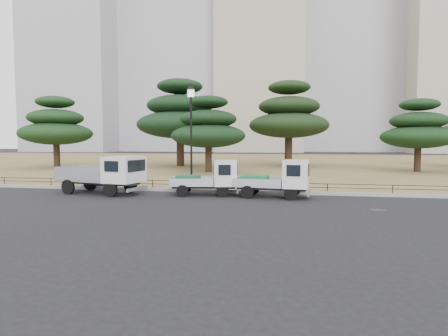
% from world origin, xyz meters
% --- Properties ---
extents(ground, '(220.00, 220.00, 0.00)m').
position_xyz_m(ground, '(0.00, 0.00, 0.00)').
color(ground, black).
extents(lawn, '(120.00, 56.00, 0.15)m').
position_xyz_m(lawn, '(0.00, 30.60, 0.07)').
color(lawn, olive).
rests_on(lawn, ground).
extents(curb, '(120.00, 0.25, 0.16)m').
position_xyz_m(curb, '(0.00, 2.60, 0.08)').
color(curb, gray).
rests_on(curb, ground).
extents(truck_large, '(4.54, 2.44, 1.88)m').
position_xyz_m(truck_large, '(-5.84, 1.08, 1.04)').
color(truck_large, black).
rests_on(truck_large, ground).
extents(truck_kei_front, '(3.36, 1.81, 1.69)m').
position_xyz_m(truck_kei_front, '(-0.62, 1.59, 0.84)').
color(truck_kei_front, black).
rests_on(truck_kei_front, ground).
extents(truck_kei_rear, '(3.47, 1.75, 1.75)m').
position_xyz_m(truck_kei_rear, '(2.66, 1.37, 0.87)').
color(truck_kei_rear, black).
rests_on(truck_kei_rear, ground).
extents(street_lamp, '(0.48, 0.48, 5.35)m').
position_xyz_m(street_lamp, '(-1.90, 2.90, 3.77)').
color(street_lamp, black).
rests_on(street_lamp, lawn).
extents(pipe_fence, '(38.00, 0.04, 0.40)m').
position_xyz_m(pipe_fence, '(0.00, 2.75, 0.44)').
color(pipe_fence, black).
rests_on(pipe_fence, lawn).
extents(tarp_pile, '(1.68, 1.49, 0.93)m').
position_xyz_m(tarp_pile, '(-7.39, 3.18, 0.52)').
color(tarp_pile, navy).
rests_on(tarp_pile, lawn).
extents(manhole, '(0.60, 0.60, 0.01)m').
position_xyz_m(manhole, '(6.50, -1.20, 0.01)').
color(manhole, '#2D2D30').
rests_on(manhole, ground).
extents(pine_west_far, '(6.66, 6.66, 6.73)m').
position_xyz_m(pine_west_far, '(-18.71, 16.02, 4.03)').
color(pine_west_far, black).
rests_on(pine_west_far, lawn).
extents(pine_west_near, '(8.68, 8.68, 8.68)m').
position_xyz_m(pine_west_near, '(-7.85, 20.38, 5.16)').
color(pine_west_near, black).
rests_on(pine_west_near, lawn).
extents(pine_center_left, '(6.00, 6.00, 6.10)m').
position_xyz_m(pine_center_left, '(-3.36, 13.39, 3.67)').
color(pine_center_left, black).
rests_on(pine_center_left, lawn).
extents(pine_center_right, '(8.07, 8.07, 8.56)m').
position_xyz_m(pine_center_right, '(2.90, 22.54, 5.11)').
color(pine_center_right, black).
rests_on(pine_center_right, lawn).
extents(pine_east_near, '(5.87, 5.87, 5.93)m').
position_xyz_m(pine_east_near, '(13.35, 16.80, 3.57)').
color(pine_east_near, black).
rests_on(pine_east_near, lawn).
extents(tower_far_west, '(24.00, 20.00, 65.00)m').
position_xyz_m(tower_far_west, '(-55.00, 80.00, 32.50)').
color(tower_far_west, '#A0A0A5').
rests_on(tower_far_west, ground).
extents(tower_center_left, '(22.00, 20.00, 55.00)m').
position_xyz_m(tower_center_left, '(-5.00, 85.00, 27.50)').
color(tower_center_left, '#AAA08C').
rests_on(tower_center_left, ground).
extents(tower_center_right, '(26.00, 24.00, 80.00)m').
position_xyz_m(tower_center_right, '(18.00, 95.00, 40.00)').
color(tower_center_right, '#A0A0A5').
rests_on(tower_center_right, ground).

